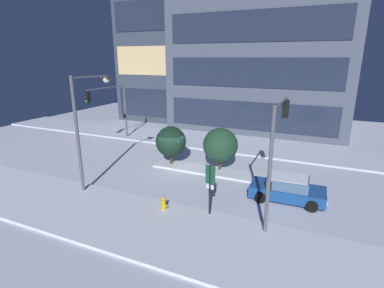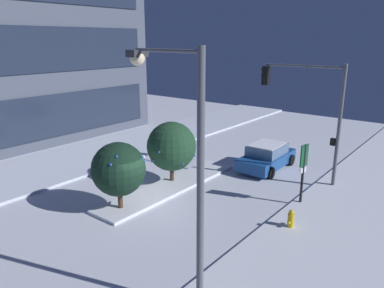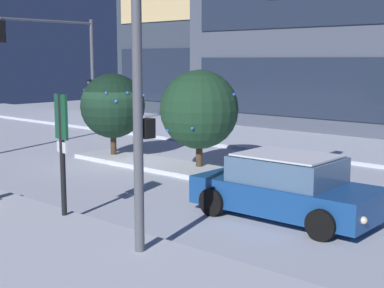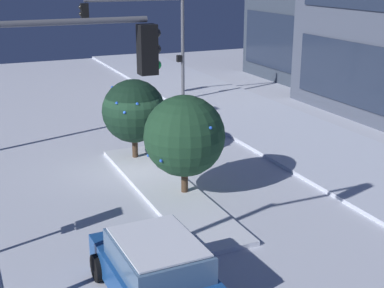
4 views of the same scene
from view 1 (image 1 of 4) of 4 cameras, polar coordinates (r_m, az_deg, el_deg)
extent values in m
plane|color=silver|center=(22.95, -3.37, -4.72)|extent=(52.00, 52.00, 0.00)
cube|color=silver|center=(17.02, -15.84, -13.02)|extent=(52.00, 5.20, 0.14)
cube|color=silver|center=(29.72, 3.54, 0.37)|extent=(52.00, 5.20, 0.14)
cube|color=silver|center=(22.31, 3.62, -5.17)|extent=(9.00, 1.80, 0.14)
cube|color=#4C5466|center=(38.80, 14.32, 23.62)|extent=(19.80, 13.68, 26.91)
cube|color=#232D42|center=(32.28, 10.75, 5.36)|extent=(17.82, 0.10, 2.99)
cube|color=#232D42|center=(31.76, 11.19, 13.33)|extent=(17.82, 0.10, 2.99)
cube|color=#232D42|center=(31.86, 11.66, 21.40)|extent=(17.82, 0.10, 2.99)
cube|color=#384251|center=(42.35, -4.06, 15.76)|extent=(11.48, 9.75, 15.65)
cube|color=#232D42|center=(38.49, -7.36, 7.81)|extent=(10.33, 0.10, 3.48)
cube|color=#F2D18C|center=(38.08, -7.65, 15.60)|extent=(10.33, 0.10, 3.48)
cube|color=#232D42|center=(38.38, -7.97, 23.41)|extent=(10.33, 0.10, 3.48)
cube|color=#19478C|center=(18.75, 17.87, -8.77)|extent=(4.33, 2.02, 0.66)
cube|color=slate|center=(18.51, 18.04, -7.06)|extent=(2.35, 1.78, 0.60)
cube|color=white|center=(18.39, 18.13, -6.10)|extent=(2.18, 1.66, 0.04)
sphere|color=#F9E5B2|center=(19.38, 24.46, -8.77)|extent=(0.16, 0.16, 0.16)
sphere|color=#F9E5B2|center=(18.20, 24.54, -10.42)|extent=(0.16, 0.16, 0.16)
cylinder|color=black|center=(19.69, 22.20, -8.63)|extent=(0.67, 0.24, 0.66)
cylinder|color=black|center=(17.96, 22.09, -11.08)|extent=(0.67, 0.24, 0.66)
cylinder|color=black|center=(19.82, 13.99, -7.69)|extent=(0.67, 0.24, 0.66)
cylinder|color=black|center=(18.10, 13.03, -10.01)|extent=(0.67, 0.24, 0.66)
cylinder|color=#565960|center=(14.05, 14.68, -5.50)|extent=(0.18, 0.18, 6.28)
cylinder|color=#565960|center=(15.30, 16.81, 7.53)|extent=(0.12, 4.15, 0.12)
cube|color=black|center=(17.43, 17.58, 6.47)|extent=(0.32, 0.36, 1.00)
sphere|color=black|center=(17.57, 17.75, 7.59)|extent=(0.20, 0.20, 0.20)
sphere|color=black|center=(17.62, 17.66, 6.57)|extent=(0.20, 0.20, 0.20)
sphere|color=green|center=(17.67, 17.57, 5.54)|extent=(0.20, 0.20, 0.20)
cube|color=black|center=(14.54, 14.62, -7.91)|extent=(0.20, 0.24, 0.36)
cylinder|color=#565960|center=(31.69, -12.70, 6.18)|extent=(0.18, 0.18, 5.71)
cylinder|color=#565960|center=(29.31, -16.08, 10.39)|extent=(0.12, 5.21, 0.12)
cube|color=black|center=(27.44, -19.47, 8.47)|extent=(0.32, 0.36, 1.00)
sphere|color=black|center=(27.26, -19.81, 9.07)|extent=(0.20, 0.20, 0.20)
sphere|color=black|center=(27.30, -19.74, 8.41)|extent=(0.20, 0.20, 0.20)
sphere|color=green|center=(27.34, -19.68, 7.74)|extent=(0.20, 0.20, 0.20)
cube|color=black|center=(31.59, -12.89, 5.29)|extent=(0.20, 0.24, 0.36)
cylinder|color=#565960|center=(19.13, -21.17, 1.27)|extent=(0.20, 0.20, 7.25)
cylinder|color=#565960|center=(19.38, -19.14, 12.11)|extent=(0.48, 2.57, 0.10)
cube|color=#333338|center=(20.21, -16.22, 12.22)|extent=(0.56, 0.36, 0.20)
sphere|color=#F9E5B2|center=(20.22, -16.19, 11.85)|extent=(0.44, 0.44, 0.44)
cylinder|color=gold|center=(16.79, -5.52, -11.78)|extent=(0.26, 0.26, 0.69)
sphere|color=gold|center=(16.60, -5.56, -10.51)|extent=(0.22, 0.22, 0.22)
cylinder|color=gold|center=(16.86, -6.07, -11.54)|extent=(0.12, 0.10, 0.10)
cylinder|color=gold|center=(16.70, -4.98, -11.80)|extent=(0.12, 0.10, 0.10)
cylinder|color=black|center=(15.85, 3.49, -9.07)|extent=(0.12, 0.12, 2.89)
cube|color=#144C2D|center=(15.47, 3.55, -5.92)|extent=(0.55, 0.15, 1.00)
cube|color=white|center=(15.74, 3.50, -8.22)|extent=(0.44, 0.13, 0.24)
cylinder|color=#473323|center=(23.48, -4.02, -3.01)|extent=(0.22, 0.22, 0.94)
sphere|color=black|center=(23.03, -4.09, 0.47)|extent=(2.38, 2.38, 2.38)
sphere|color=blue|center=(22.56, -6.18, 2.30)|extent=(0.10, 0.10, 0.10)
sphere|color=blue|center=(22.26, -1.96, 1.36)|extent=(0.10, 0.10, 0.10)
sphere|color=blue|center=(23.20, -1.36, 1.59)|extent=(0.10, 0.10, 0.10)
sphere|color=blue|center=(21.87, -3.59, 1.08)|extent=(0.10, 0.10, 0.10)
sphere|color=blue|center=(22.81, -6.76, 1.72)|extent=(0.10, 0.10, 0.10)
sphere|color=blue|center=(21.97, -2.66, 0.37)|extent=(0.10, 0.10, 0.10)
cylinder|color=#473323|center=(22.35, 5.37, -4.08)|extent=(0.22, 0.22, 0.93)
sphere|color=#1E4228|center=(21.86, 5.48, -0.24)|extent=(2.58, 2.58, 2.58)
sphere|color=blue|center=(21.74, 8.67, 0.97)|extent=(0.10, 0.10, 0.10)
sphere|color=blue|center=(21.21, 3.49, -2.49)|extent=(0.10, 0.10, 0.10)
sphere|color=blue|center=(21.99, 2.11, 0.04)|extent=(0.10, 0.10, 0.10)
sphere|color=blue|center=(22.94, 5.15, -2.07)|extent=(0.10, 0.10, 0.10)
sphere|color=blue|center=(20.88, 6.18, -2.43)|extent=(0.10, 0.10, 0.10)
sphere|color=blue|center=(22.89, 5.91, 1.76)|extent=(0.10, 0.10, 0.10)
sphere|color=blue|center=(22.53, 2.69, -0.98)|extent=(0.10, 0.10, 0.10)
camera|label=2|loc=(21.76, -46.14, 9.18)|focal=34.54mm
camera|label=3|loc=(9.52, 58.71, -21.22)|focal=52.56mm
camera|label=4|loc=(15.98, 56.34, 4.73)|focal=51.22mm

